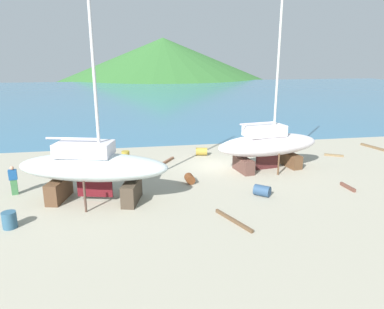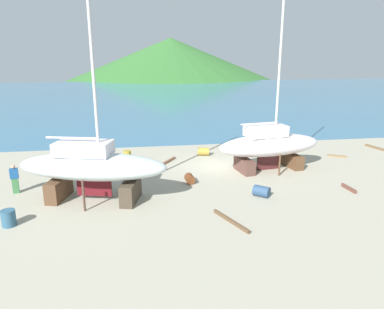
{
  "view_description": "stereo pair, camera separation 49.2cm",
  "coord_description": "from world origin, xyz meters",
  "px_view_note": "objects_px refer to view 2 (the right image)",
  "views": [
    {
      "loc": [
        -6.1,
        -23.94,
        7.65
      ],
      "look_at": [
        -2.35,
        -3.28,
        1.84
      ],
      "focal_mm": 33.27,
      "sensor_mm": 36.0,
      "label": 1
    },
    {
      "loc": [
        -5.62,
        -24.02,
        7.65
      ],
      "look_at": [
        -2.35,
        -3.28,
        1.84
      ],
      "focal_mm": 33.27,
      "sensor_mm": 36.0,
      "label": 2
    }
  ],
  "objects_px": {
    "barrel_blue_faded": "(8,218)",
    "barrel_ochre": "(204,152)",
    "barrel_tipped_right": "(190,179)",
    "barrel_rust_near": "(262,191)",
    "barrel_tar_black": "(127,157)",
    "worker": "(15,179)",
    "sailboat_large_starboard": "(92,166)",
    "sailboat_far_slipway": "(269,145)"
  },
  "relations": [
    {
      "from": "barrel_rust_near",
      "to": "barrel_ochre",
      "type": "xyz_separation_m",
      "value": [
        -1.62,
        9.02,
        -0.0
      ]
    },
    {
      "from": "sailboat_large_starboard",
      "to": "barrel_blue_faded",
      "type": "distance_m",
      "value": 4.71
    },
    {
      "from": "barrel_tipped_right",
      "to": "barrel_blue_faded",
      "type": "bearing_deg",
      "value": -154.1
    },
    {
      "from": "barrel_rust_near",
      "to": "barrel_tar_black",
      "type": "relative_size",
      "value": 0.96
    },
    {
      "from": "barrel_tar_black",
      "to": "worker",
      "type": "bearing_deg",
      "value": -140.39
    },
    {
      "from": "barrel_tipped_right",
      "to": "barrel_blue_faded",
      "type": "height_order",
      "value": "barrel_blue_faded"
    },
    {
      "from": "barrel_blue_faded",
      "to": "barrel_ochre",
      "type": "relative_size",
      "value": 0.88
    },
    {
      "from": "worker",
      "to": "barrel_rust_near",
      "type": "bearing_deg",
      "value": -113.41
    },
    {
      "from": "barrel_rust_near",
      "to": "barrel_tar_black",
      "type": "distance_m",
      "value": 10.95
    },
    {
      "from": "barrel_tar_black",
      "to": "sailboat_large_starboard",
      "type": "bearing_deg",
      "value": -103.67
    },
    {
      "from": "worker",
      "to": "barrel_tar_black",
      "type": "distance_m",
      "value": 8.13
    },
    {
      "from": "sailboat_far_slipway",
      "to": "barrel_blue_faded",
      "type": "distance_m",
      "value": 16.37
    },
    {
      "from": "barrel_tipped_right",
      "to": "barrel_ochre",
      "type": "height_order",
      "value": "barrel_ochre"
    },
    {
      "from": "barrel_tar_black",
      "to": "barrel_blue_faded",
      "type": "height_order",
      "value": "barrel_tar_black"
    },
    {
      "from": "sailboat_large_starboard",
      "to": "barrel_tar_black",
      "type": "relative_size",
      "value": 15.2
    },
    {
      "from": "sailboat_large_starboard",
      "to": "barrel_rust_near",
      "type": "distance_m",
      "value": 9.46
    },
    {
      "from": "sailboat_large_starboard",
      "to": "sailboat_far_slipway",
      "type": "bearing_deg",
      "value": 32.42
    },
    {
      "from": "barrel_tar_black",
      "to": "barrel_ochre",
      "type": "relative_size",
      "value": 1.03
    },
    {
      "from": "sailboat_far_slipway",
      "to": "barrel_rust_near",
      "type": "distance_m",
      "value": 5.39
    },
    {
      "from": "barrel_rust_near",
      "to": "barrel_tipped_right",
      "type": "distance_m",
      "value": 4.64
    },
    {
      "from": "sailboat_far_slipway",
      "to": "barrel_tar_black",
      "type": "distance_m",
      "value": 10.34
    },
    {
      "from": "barrel_blue_faded",
      "to": "barrel_tar_black",
      "type": "bearing_deg",
      "value": 60.96
    },
    {
      "from": "barrel_rust_near",
      "to": "barrel_tar_black",
      "type": "height_order",
      "value": "barrel_tar_black"
    },
    {
      "from": "worker",
      "to": "barrel_tipped_right",
      "type": "xyz_separation_m",
      "value": [
        10.18,
        0.13,
        -0.61
      ]
    },
    {
      "from": "barrel_rust_near",
      "to": "sailboat_far_slipway",
      "type": "bearing_deg",
      "value": 65.31
    },
    {
      "from": "barrel_rust_near",
      "to": "barrel_tipped_right",
      "type": "height_order",
      "value": "barrel_rust_near"
    },
    {
      "from": "sailboat_large_starboard",
      "to": "barrel_rust_near",
      "type": "height_order",
      "value": "sailboat_large_starboard"
    },
    {
      "from": "sailboat_large_starboard",
      "to": "barrel_ochre",
      "type": "distance_m",
      "value": 11.21
    },
    {
      "from": "barrel_tipped_right",
      "to": "barrel_rust_near",
      "type": "bearing_deg",
      "value": -37.89
    },
    {
      "from": "barrel_tar_black",
      "to": "sailboat_far_slipway",
      "type": "bearing_deg",
      "value": -18.13
    },
    {
      "from": "barrel_blue_faded",
      "to": "barrel_ochre",
      "type": "distance_m",
      "value": 15.48
    },
    {
      "from": "barrel_rust_near",
      "to": "barrel_ochre",
      "type": "relative_size",
      "value": 0.99
    },
    {
      "from": "barrel_rust_near",
      "to": "barrel_tar_black",
      "type": "bearing_deg",
      "value": 133.84
    },
    {
      "from": "sailboat_large_starboard",
      "to": "barrel_ochre",
      "type": "xyz_separation_m",
      "value": [
        7.65,
        8.03,
        -1.64
      ]
    },
    {
      "from": "sailboat_large_starboard",
      "to": "sailboat_far_slipway",
      "type": "distance_m",
      "value": 12.02
    },
    {
      "from": "sailboat_far_slipway",
      "to": "barrel_rust_near",
      "type": "xyz_separation_m",
      "value": [
        -2.16,
        -4.71,
        -1.48
      ]
    },
    {
      "from": "sailboat_large_starboard",
      "to": "barrel_tipped_right",
      "type": "height_order",
      "value": "sailboat_large_starboard"
    },
    {
      "from": "worker",
      "to": "barrel_rust_near",
      "type": "distance_m",
      "value": 14.12
    },
    {
      "from": "barrel_ochre",
      "to": "barrel_rust_near",
      "type": "bearing_deg",
      "value": -79.83
    },
    {
      "from": "barrel_tar_black",
      "to": "barrel_tipped_right",
      "type": "distance_m",
      "value": 6.39
    },
    {
      "from": "sailboat_far_slipway",
      "to": "barrel_ochre",
      "type": "distance_m",
      "value": 5.92
    },
    {
      "from": "sailboat_far_slipway",
      "to": "barrel_blue_faded",
      "type": "xyz_separation_m",
      "value": [
        -15.03,
        -6.32,
        -1.4
      ]
    }
  ]
}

